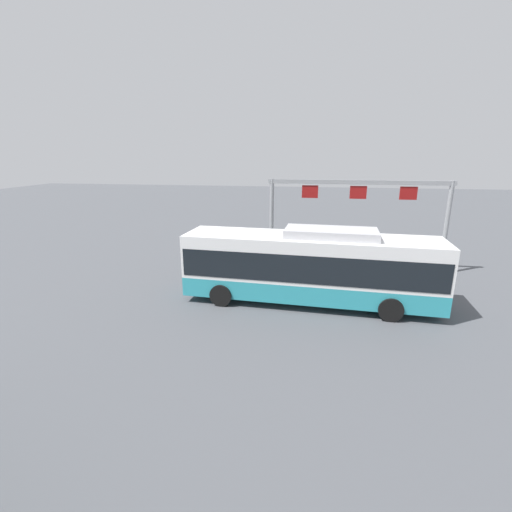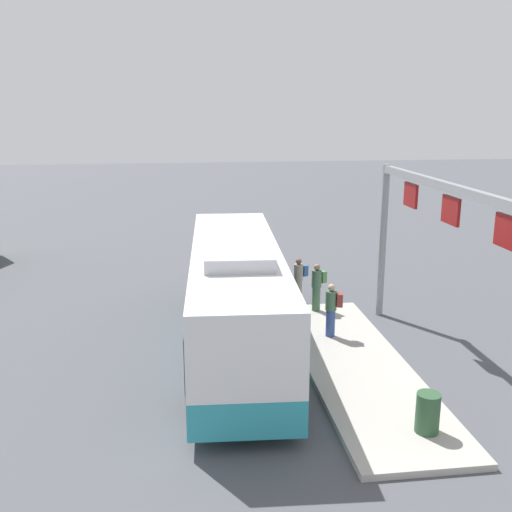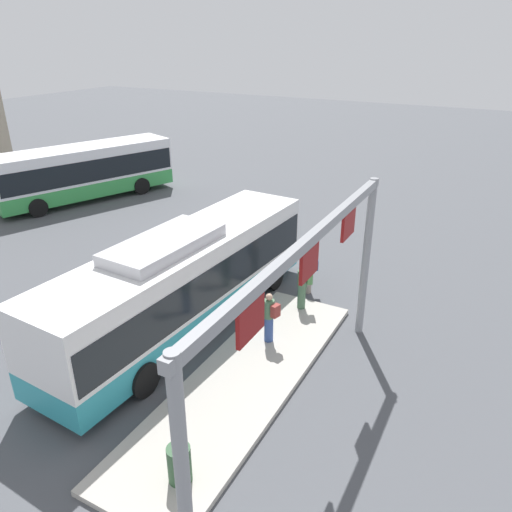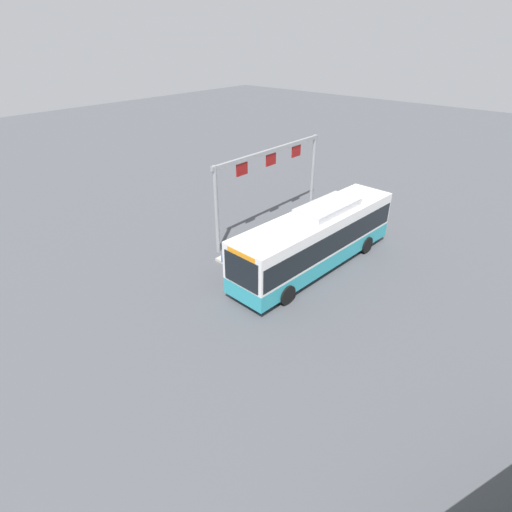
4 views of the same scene
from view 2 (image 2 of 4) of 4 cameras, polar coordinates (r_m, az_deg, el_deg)
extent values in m
plane|color=#4C4F54|center=(17.85, -1.89, -8.95)|extent=(120.00, 120.00, 0.00)
cube|color=#B2ADA3|center=(16.82, 9.63, -10.38)|extent=(10.00, 2.80, 0.16)
cube|color=teal|center=(17.56, -1.91, -6.63)|extent=(11.29, 3.11, 0.85)
cube|color=white|center=(17.12, -1.95, -2.32)|extent=(11.29, 3.11, 1.90)
cube|color=black|center=(17.18, -1.94, -2.96)|extent=(11.07, 3.14, 1.20)
cube|color=black|center=(22.56, -2.54, 1.50)|extent=(0.16, 2.12, 1.50)
cube|color=#B7B7BC|center=(16.01, -1.86, 0.70)|extent=(4.00, 1.96, 0.36)
cube|color=orange|center=(22.32, -2.55, 3.59)|extent=(0.22, 1.75, 0.28)
cylinder|color=black|center=(21.22, -5.58, -3.73)|extent=(1.02, 0.35, 1.00)
cylinder|color=black|center=(21.29, 0.90, -3.60)|extent=(1.02, 0.35, 1.00)
cylinder|color=black|center=(14.57, -6.16, -12.48)|extent=(1.02, 0.35, 1.00)
cylinder|color=black|center=(14.68, 3.46, -12.21)|extent=(1.02, 0.35, 1.00)
cylinder|color=#476B4C|center=(20.51, 5.83, -4.13)|extent=(0.38, 0.38, 0.85)
cylinder|color=#476B4C|center=(20.30, 5.89, -2.19)|extent=(0.46, 0.46, 0.60)
sphere|color=#9E755B|center=(20.18, 5.92, -1.07)|extent=(0.22, 0.22, 0.22)
cube|color=#4C8447|center=(20.45, 6.44, -1.98)|extent=(0.33, 0.29, 0.40)
cylinder|color=gray|center=(21.81, 4.10, -3.40)|extent=(0.37, 0.37, 0.85)
cylinder|color=gray|center=(21.60, 4.13, -1.57)|extent=(0.45, 0.45, 0.60)
sphere|color=brown|center=(21.49, 4.15, -0.52)|extent=(0.22, 0.22, 0.22)
cube|color=#335993|center=(21.74, 4.68, -1.39)|extent=(0.33, 0.28, 0.40)
cylinder|color=#334C8C|center=(18.34, 7.21, -6.44)|extent=(0.34, 0.34, 0.85)
cylinder|color=#476B4C|center=(18.10, 7.28, -4.29)|extent=(0.41, 0.41, 0.60)
sphere|color=tan|center=(17.98, 7.32, -3.05)|extent=(0.22, 0.22, 0.22)
cube|color=maroon|center=(18.10, 8.11, -4.22)|extent=(0.32, 0.24, 0.40)
cylinder|color=gray|center=(20.35, 12.16, 1.36)|extent=(0.24, 0.24, 5.20)
cube|color=gray|center=(15.57, 18.47, 6.20)|extent=(9.98, 0.20, 0.24)
cube|color=maroon|center=(13.37, 23.12, 2.16)|extent=(0.90, 0.08, 0.70)
cube|color=maroon|center=(15.65, 18.32, 4.21)|extent=(0.90, 0.08, 0.70)
cube|color=maroon|center=(18.03, 14.74, 5.72)|extent=(0.90, 0.08, 0.70)
cylinder|color=#2D5133|center=(13.70, 16.27, -14.35)|extent=(0.52, 0.52, 0.90)
camera|label=1|loc=(21.39, -48.56, 8.23)|focal=25.21mm
camera|label=3|loc=(11.54, 60.15, 17.39)|focal=34.54mm
camera|label=4|loc=(34.56, -23.77, 20.62)|focal=28.44mm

